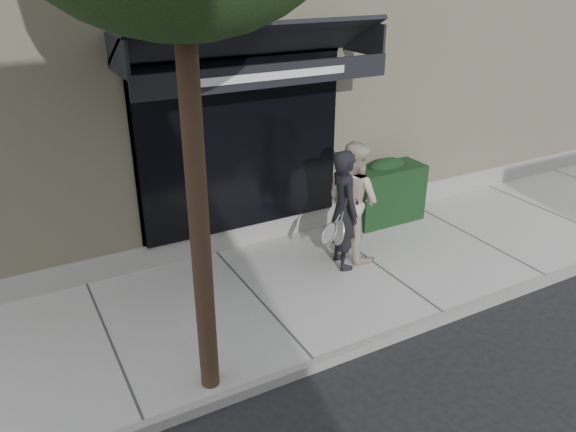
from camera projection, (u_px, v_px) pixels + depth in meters
ground at (375, 270)px, 8.64m from camera, size 80.00×80.00×0.00m
sidewalk at (375, 267)px, 8.62m from camera, size 20.00×3.00×0.12m
curb at (446, 317)px, 7.38m from camera, size 20.00×0.10×0.14m
building_facade at (237, 47)px, 11.46m from camera, size 14.30×8.04×5.64m
hedge at (385, 191)px, 9.85m from camera, size 1.30×0.70×1.14m
pedestrian_front at (344, 210)px, 8.19m from camera, size 0.81×0.83×1.82m
pedestrian_back at (353, 200)px, 8.49m from camera, size 0.86×1.02×1.84m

